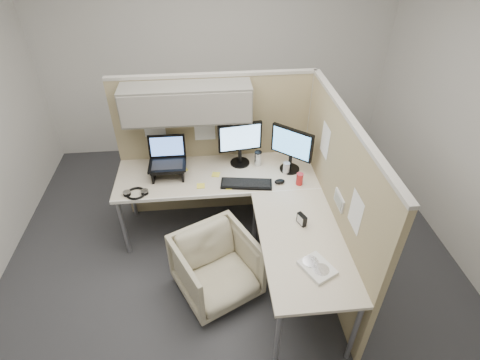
{
  "coord_description": "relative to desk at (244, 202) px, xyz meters",
  "views": [
    {
      "loc": [
        -0.17,
        -2.5,
        2.93
      ],
      "look_at": [
        0.1,
        0.25,
        0.85
      ],
      "focal_mm": 28.0,
      "sensor_mm": 36.0,
      "label": 1
    }
  ],
  "objects": [
    {
      "name": "sticky_note_d",
      "position": [
        -0.24,
        0.39,
        0.05
      ],
      "size": [
        0.09,
        0.09,
        0.01
      ],
      "primitive_type": "cube",
      "rotation": [
        0.0,
        0.0,
        -0.21
      ],
      "color": "yellow",
      "rests_on": "desk"
    },
    {
      "name": "partition_back",
      "position": [
        -0.34,
        0.7,
        0.41
      ],
      "size": [
        2.0,
        0.36,
        1.63
      ],
      "color": "tan",
      "rests_on": "ground"
    },
    {
      "name": "keyboard",
      "position": [
        0.04,
        0.2,
        0.05
      ],
      "size": [
        0.51,
        0.23,
        0.02
      ],
      "primitive_type": "cube",
      "rotation": [
        0.0,
        0.0,
        -0.15
      ],
      "color": "black",
      "rests_on": "desk"
    },
    {
      "name": "travel_mug",
      "position": [
        0.2,
        0.52,
        0.12
      ],
      "size": [
        0.08,
        0.08,
        0.16
      ],
      "color": "silver",
      "rests_on": "desk"
    },
    {
      "name": "soda_can_silver",
      "position": [
        0.46,
        0.36,
        0.1
      ],
      "size": [
        0.07,
        0.07,
        0.12
      ],
      "primitive_type": "cylinder",
      "color": "silver",
      "rests_on": "desk"
    },
    {
      "name": "desk_clock",
      "position": [
        0.45,
        -0.38,
        0.09
      ],
      "size": [
        0.07,
        0.1,
        0.1
      ],
      "rotation": [
        0.0,
        0.0,
        -1.17
      ],
      "color": "black",
      "rests_on": "desk"
    },
    {
      "name": "sticky_note_b",
      "position": [
        -0.12,
        0.18,
        0.05
      ],
      "size": [
        0.08,
        0.08,
        0.01
      ],
      "primitive_type": "cube",
      "rotation": [
        0.0,
        0.0,
        0.0
      ],
      "color": "yellow",
      "rests_on": "desk"
    },
    {
      "name": "laptop_station",
      "position": [
        -0.7,
        0.45,
        0.19
      ],
      "size": [
        0.36,
        0.31,
        0.38
      ],
      "color": "black",
      "rests_on": "desk"
    },
    {
      "name": "ground",
      "position": [
        -0.12,
        -0.13,
        -0.69
      ],
      "size": [
        4.5,
        4.5,
        0.0
      ],
      "primitive_type": "plane",
      "color": "#2F2F33",
      "rests_on": "ground"
    },
    {
      "name": "monitor_left",
      "position": [
        0.02,
        0.57,
        0.32
      ],
      "size": [
        0.44,
        0.2,
        0.47
      ],
      "rotation": [
        0.0,
        0.0,
        0.14
      ],
      "color": "black",
      "rests_on": "desk"
    },
    {
      "name": "sticky_note_a",
      "position": [
        -0.39,
        0.22,
        0.05
      ],
      "size": [
        0.08,
        0.08,
        0.01
      ],
      "primitive_type": "cube",
      "rotation": [
        0.0,
        0.0,
        -0.0
      ],
      "color": "yellow",
      "rests_on": "desk"
    },
    {
      "name": "office_chair",
      "position": [
        -0.29,
        -0.42,
        -0.35
      ],
      "size": [
        0.86,
        0.84,
        0.67
      ],
      "primitive_type": "imported",
      "rotation": [
        0.0,
        0.0,
        0.46
      ],
      "color": "beige",
      "rests_on": "ground"
    },
    {
      "name": "sticky_note_c",
      "position": [
        -0.57,
        0.51,
        0.05
      ],
      "size": [
        0.1,
        0.1,
        0.01
      ],
      "primitive_type": "cube",
      "rotation": [
        0.0,
        0.0,
        0.44
      ],
      "color": "yellow",
      "rests_on": "desk"
    },
    {
      "name": "paper_stack",
      "position": [
        0.45,
        -0.87,
        0.06
      ],
      "size": [
        0.29,
        0.31,
        0.03
      ],
      "rotation": [
        0.0,
        0.0,
        0.47
      ],
      "color": "white",
      "rests_on": "desk"
    },
    {
      "name": "mouse",
      "position": [
        0.37,
        0.2,
        0.06
      ],
      "size": [
        0.11,
        0.08,
        0.04
      ],
      "primitive_type": "ellipsoid",
      "rotation": [
        0.0,
        0.0,
        0.18
      ],
      "color": "black",
      "rests_on": "desk"
    },
    {
      "name": "headphones",
      "position": [
        -0.99,
        0.16,
        0.06
      ],
      "size": [
        0.23,
        0.19,
        0.03
      ],
      "rotation": [
        0.0,
        0.0,
        0.01
      ],
      "color": "black",
      "rests_on": "desk"
    },
    {
      "name": "partition_right",
      "position": [
        0.78,
        -0.19,
        0.13
      ],
      "size": [
        0.07,
        2.03,
        1.63
      ],
      "color": "tan",
      "rests_on": "ground"
    },
    {
      "name": "desk",
      "position": [
        0.0,
        0.0,
        0.0
      ],
      "size": [
        2.0,
        1.98,
        0.73
      ],
      "color": "beige",
      "rests_on": "ground"
    },
    {
      "name": "soda_can_green",
      "position": [
        0.55,
        0.16,
        0.1
      ],
      "size": [
        0.07,
        0.07,
        0.12
      ],
      "primitive_type": "cylinder",
      "color": "#B21E1E",
      "rests_on": "desk"
    },
    {
      "name": "monitor_right",
      "position": [
        0.51,
        0.41,
        0.32
      ],
      "size": [
        0.35,
        0.32,
        0.47
      ],
      "rotation": [
        0.0,
        0.0,
        -0.72
      ],
      "color": "black",
      "rests_on": "desk"
    }
  ]
}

